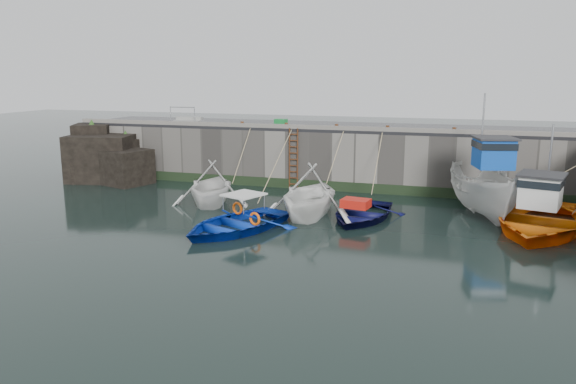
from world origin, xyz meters
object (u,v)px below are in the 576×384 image
(boat_near_white, at_px, (212,204))
(boat_near_blue, at_px, (235,230))
(boat_near_blacktrim, at_px, (309,217))
(bollard_c, at_px, (336,127))
(fish_crate, at_px, (281,122))
(bollard_d, at_px, (387,128))
(boat_far_white, at_px, (487,191))
(boat_far_orange, at_px, (540,219))
(bollard_a, at_px, (242,124))
(bollard_e, at_px, (454,130))
(bollard_b, at_px, (286,125))
(boat_near_navy, at_px, (362,218))
(ladder, at_px, (293,159))

(boat_near_white, bearing_deg, boat_near_blue, -68.63)
(boat_near_blacktrim, bearing_deg, bollard_c, 92.92)
(fish_crate, height_order, bollard_d, fish_crate)
(boat_far_white, relative_size, boat_far_orange, 0.89)
(bollard_a, xyz_separation_m, bollard_e, (11.00, 0.00, 0.00))
(boat_far_orange, xyz_separation_m, bollard_a, (-14.49, 5.12, 2.85))
(boat_near_white, height_order, bollard_b, bollard_b)
(boat_near_blacktrim, bearing_deg, bollard_e, 47.15)
(boat_near_navy, xyz_separation_m, boat_far_white, (4.99, 2.30, 1.05))
(ladder, relative_size, boat_near_white, 0.71)
(boat_near_navy, height_order, bollard_a, bollard_a)
(boat_near_blacktrim, xyz_separation_m, fish_crate, (-3.68, 7.42, 3.33))
(ladder, xyz_separation_m, boat_far_white, (9.54, -2.79, -0.54))
(fish_crate, bearing_deg, bollard_b, -54.06)
(boat_near_white, distance_m, bollard_d, 9.49)
(bollard_a, distance_m, bollard_d, 7.80)
(boat_near_white, relative_size, boat_near_blue, 0.88)
(bollard_a, relative_size, bollard_c, 1.00)
(boat_near_blue, distance_m, boat_far_white, 10.95)
(boat_far_white, height_order, bollard_e, boat_far_white)
(boat_far_white, height_order, bollard_d, boat_far_white)
(boat_near_blue, relative_size, bollard_d, 18.16)
(bollard_c, bearing_deg, boat_near_blacktrim, -88.50)
(boat_near_blue, height_order, boat_near_navy, boat_near_blue)
(boat_near_white, relative_size, fish_crate, 6.78)
(fish_crate, bearing_deg, bollard_d, -6.00)
(bollard_b, height_order, bollard_d, same)
(boat_near_blacktrim, distance_m, bollard_c, 6.67)
(boat_near_navy, distance_m, boat_far_white, 5.59)
(bollard_b, bearing_deg, boat_near_blue, -85.70)
(fish_crate, relative_size, bollard_a, 2.36)
(ladder, height_order, boat_near_blacktrim, ladder)
(ladder, distance_m, bollard_a, 3.47)
(boat_near_navy, height_order, fish_crate, fish_crate)
(boat_far_white, bearing_deg, fish_crate, 142.01)
(boat_far_white, xyz_separation_m, fish_crate, (-10.87, 4.75, 2.27))
(ladder, height_order, boat_far_white, boat_far_white)
(boat_near_navy, height_order, bollard_c, bollard_c)
(boat_far_white, bearing_deg, bollard_d, 132.20)
(boat_near_blue, distance_m, boat_near_navy, 5.47)
(ladder, bearing_deg, bollard_d, 4.00)
(bollard_c, bearing_deg, boat_near_blue, -103.29)
(boat_near_white, xyz_separation_m, boat_near_navy, (7.17, -0.52, 0.00))
(fish_crate, xyz_separation_m, bollard_b, (0.83, -1.62, -0.03))
(boat_near_blacktrim, xyz_separation_m, bollard_c, (-0.15, 5.80, 3.30))
(boat_near_white, xyz_separation_m, boat_near_blue, (2.77, -3.76, 0.00))
(boat_near_navy, bearing_deg, bollard_c, 122.30)
(boat_near_navy, bearing_deg, bollard_b, 141.82)
(boat_near_navy, relative_size, bollard_c, 16.31)
(ladder, height_order, fish_crate, fish_crate)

